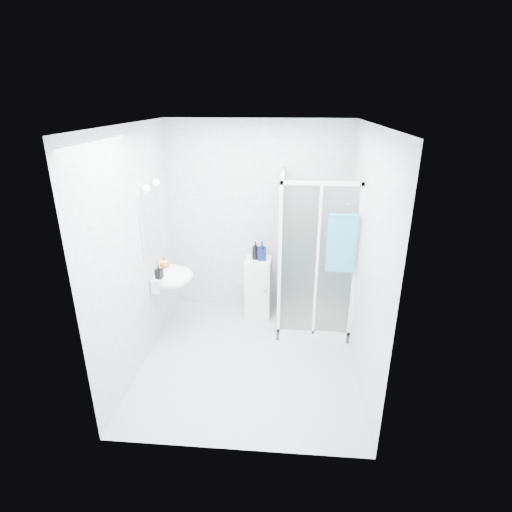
# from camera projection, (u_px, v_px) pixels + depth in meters

# --- Properties ---
(room) EXTENTS (2.40, 2.60, 2.60)m
(room) POSITION_uv_depth(u_px,v_px,m) (248.00, 255.00, 4.17)
(room) COLOR silver
(room) RESTS_ON ground
(shower_enclosure) EXTENTS (0.90, 0.95, 2.00)m
(shower_enclosure) POSITION_uv_depth(u_px,v_px,m) (306.00, 296.00, 5.15)
(shower_enclosure) COLOR white
(shower_enclosure) RESTS_ON ground
(wall_basin) EXTENTS (0.46, 0.56, 0.35)m
(wall_basin) POSITION_uv_depth(u_px,v_px,m) (172.00, 277.00, 4.85)
(wall_basin) COLOR white
(wall_basin) RESTS_ON ground
(mirror) EXTENTS (0.02, 0.60, 0.70)m
(mirror) POSITION_uv_depth(u_px,v_px,m) (150.00, 221.00, 4.61)
(mirror) COLOR white
(mirror) RESTS_ON room
(vanity_lights) EXTENTS (0.10, 0.40, 0.08)m
(vanity_lights) POSITION_uv_depth(u_px,v_px,m) (151.00, 185.00, 4.45)
(vanity_lights) COLOR silver
(vanity_lights) RESTS_ON room
(wall_hooks) EXTENTS (0.23, 0.06, 0.03)m
(wall_hooks) POSITION_uv_depth(u_px,v_px,m) (239.00, 197.00, 5.24)
(wall_hooks) COLOR silver
(wall_hooks) RESTS_ON room
(storage_cabinet) EXTENTS (0.35, 0.37, 0.83)m
(storage_cabinet) POSITION_uv_depth(u_px,v_px,m) (258.00, 287.00, 5.46)
(storage_cabinet) COLOR white
(storage_cabinet) RESTS_ON ground
(hand_towel) EXTENTS (0.32, 0.05, 0.68)m
(hand_towel) POSITION_uv_depth(u_px,v_px,m) (342.00, 242.00, 4.42)
(hand_towel) COLOR teal
(hand_towel) RESTS_ON shower_enclosure
(shampoo_bottle_a) EXTENTS (0.12, 0.12, 0.24)m
(shampoo_bottle_a) POSITION_uv_depth(u_px,v_px,m) (255.00, 250.00, 5.27)
(shampoo_bottle_a) COLOR black
(shampoo_bottle_a) RESTS_ON storage_cabinet
(shampoo_bottle_b) EXTENTS (0.11, 0.12, 0.25)m
(shampoo_bottle_b) POSITION_uv_depth(u_px,v_px,m) (262.00, 251.00, 5.26)
(shampoo_bottle_b) COLOR #0B1546
(shampoo_bottle_b) RESTS_ON storage_cabinet
(soap_dispenser_orange) EXTENTS (0.16, 0.16, 0.15)m
(soap_dispenser_orange) POSITION_uv_depth(u_px,v_px,m) (164.00, 262.00, 4.93)
(soap_dispenser_orange) COLOR #CA5E17
(soap_dispenser_orange) RESTS_ON wall_basin
(soap_dispenser_black) EXTENTS (0.09, 0.10, 0.17)m
(soap_dispenser_black) POSITION_uv_depth(u_px,v_px,m) (159.00, 272.00, 4.64)
(soap_dispenser_black) COLOR black
(soap_dispenser_black) RESTS_ON wall_basin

